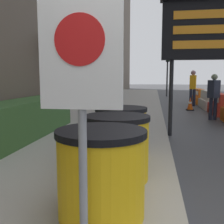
# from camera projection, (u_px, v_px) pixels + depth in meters

# --- Properties ---
(hedge_strip) EXTENTS (0.90, 5.11, 0.80)m
(hedge_strip) POSITION_uv_depth(u_px,v_px,m) (7.00, 124.00, 5.13)
(hedge_strip) COLOR #335628
(hedge_strip) RESTS_ON sidewalk_left
(bare_tree) EXTENTS (1.34, 1.46, 3.03)m
(bare_tree) POSITION_uv_depth(u_px,v_px,m) (59.00, 72.00, 8.16)
(bare_tree) COLOR #4C3D2D
(bare_tree) RESTS_ON sidewalk_left
(barrel_drum_foreground) EXTENTS (0.84, 0.84, 0.82)m
(barrel_drum_foreground) POSITION_uv_depth(u_px,v_px,m) (101.00, 173.00, 2.44)
(barrel_drum_foreground) COLOR yellow
(barrel_drum_foreground) RESTS_ON sidewalk_left
(barrel_drum_middle) EXTENTS (0.84, 0.84, 0.82)m
(barrel_drum_middle) POSITION_uv_depth(u_px,v_px,m) (117.00, 147.00, 3.34)
(barrel_drum_middle) COLOR yellow
(barrel_drum_middle) RESTS_ON sidewalk_left
(barrel_drum_back) EXTENTS (0.84, 0.84, 0.82)m
(barrel_drum_back) POSITION_uv_depth(u_px,v_px,m) (121.00, 132.00, 4.25)
(barrel_drum_back) COLOR yellow
(barrel_drum_back) RESTS_ON sidewalk_left
(warning_sign) EXTENTS (0.57, 0.08, 1.99)m
(warning_sign) POSITION_uv_depth(u_px,v_px,m) (81.00, 64.00, 1.74)
(warning_sign) COLOR gray
(warning_sign) RESTS_ON sidewalk_left
(message_board) EXTENTS (2.66, 0.36, 3.35)m
(message_board) POSITION_uv_depth(u_px,v_px,m) (217.00, 30.00, 6.14)
(message_board) COLOR black
(message_board) RESTS_ON ground_plane
(jersey_barrier_red_striped) EXTENTS (0.56, 1.68, 0.85)m
(jersey_barrier_red_striped) POSITION_uv_depth(u_px,v_px,m) (219.00, 105.00, 10.41)
(jersey_barrier_red_striped) COLOR red
(jersey_barrier_red_striped) RESTS_ON ground_plane
(jersey_barrier_white) EXTENTS (0.58, 2.13, 0.85)m
(jersey_barrier_white) POSITION_uv_depth(u_px,v_px,m) (208.00, 101.00, 12.54)
(jersey_barrier_white) COLOR silver
(jersey_barrier_white) RESTS_ON ground_plane
(jersey_barrier_orange_near) EXTENTS (0.62, 2.02, 0.83)m
(jersey_barrier_orange_near) POSITION_uv_depth(u_px,v_px,m) (199.00, 97.00, 15.04)
(jersey_barrier_orange_near) COLOR orange
(jersey_barrier_orange_near) RESTS_ON ground_plane
(traffic_cone_near) EXTENTS (0.40, 0.40, 0.71)m
(traffic_cone_near) POSITION_uv_depth(u_px,v_px,m) (197.00, 95.00, 17.53)
(traffic_cone_near) COLOR black
(traffic_cone_near) RESTS_ON ground_plane
(traffic_cone_far) EXTENTS (0.33, 0.33, 0.59)m
(traffic_cone_far) POSITION_uv_depth(u_px,v_px,m) (190.00, 104.00, 11.84)
(traffic_cone_far) COLOR black
(traffic_cone_far) RESTS_ON ground_plane
(traffic_light_near_curb) EXTENTS (0.28, 0.45, 3.55)m
(traffic_light_near_curb) POSITION_uv_depth(u_px,v_px,m) (168.00, 63.00, 20.53)
(traffic_light_near_curb) COLOR #2D2D30
(traffic_light_near_curb) RESTS_ON ground_plane
(pedestrian_worker) EXTENTS (0.39, 0.54, 1.84)m
(pedestrian_worker) POSITION_uv_depth(u_px,v_px,m) (193.00, 85.00, 13.48)
(pedestrian_worker) COLOR #23283D
(pedestrian_worker) RESTS_ON ground_plane
(pedestrian_passerby) EXTENTS (0.47, 0.48, 1.59)m
(pedestrian_passerby) POSITION_uv_depth(u_px,v_px,m) (214.00, 93.00, 9.04)
(pedestrian_passerby) COLOR #23283D
(pedestrian_passerby) RESTS_ON ground_plane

